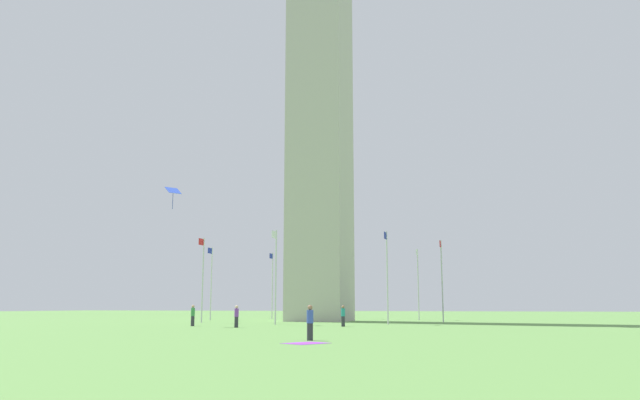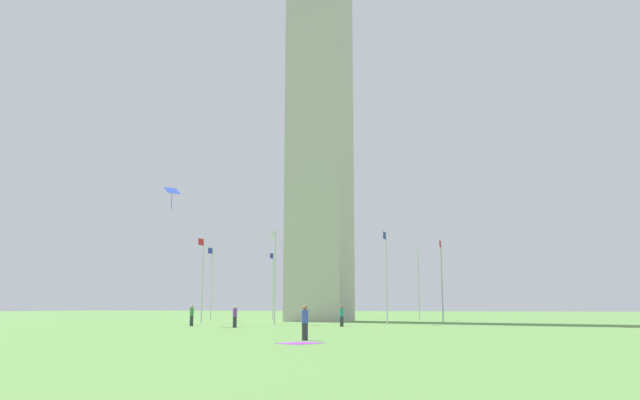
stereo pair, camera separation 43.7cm
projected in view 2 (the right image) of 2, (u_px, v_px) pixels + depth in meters
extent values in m
plane|color=#609347|center=(320.00, 321.00, 66.30)|extent=(260.00, 260.00, 0.00)
cube|color=#B7B2A8|center=(320.00, 101.00, 70.46)|extent=(6.16, 6.16, 49.30)
cylinder|color=silver|center=(275.00, 277.00, 54.75)|extent=(0.14, 0.14, 8.30)
cube|color=white|center=(273.00, 234.00, 54.86)|extent=(1.00, 0.03, 0.64)
cylinder|color=silver|center=(386.00, 277.00, 55.56)|extent=(0.14, 0.14, 8.30)
cube|color=#1E2D99|center=(384.00, 236.00, 55.67)|extent=(1.00, 0.03, 0.64)
cylinder|color=silver|center=(442.00, 281.00, 63.07)|extent=(0.14, 0.14, 8.30)
cube|color=red|center=(440.00, 244.00, 63.17)|extent=(1.00, 0.03, 0.64)
cylinder|color=silver|center=(419.00, 284.00, 72.88)|extent=(0.14, 0.14, 8.30)
cube|color=white|center=(417.00, 252.00, 72.98)|extent=(1.00, 0.03, 0.64)
cylinder|color=silver|center=(351.00, 286.00, 79.25)|extent=(0.14, 0.14, 8.30)
cube|color=red|center=(350.00, 257.00, 79.35)|extent=(1.00, 0.03, 0.64)
cylinder|color=silver|center=(273.00, 286.00, 78.44)|extent=(0.14, 0.14, 8.30)
cube|color=#1E2D99|center=(272.00, 256.00, 78.55)|extent=(1.00, 0.03, 0.64)
cylinder|color=silver|center=(212.00, 283.00, 70.93)|extent=(0.14, 0.14, 8.30)
cube|color=#1E2D99|center=(210.00, 251.00, 71.04)|extent=(1.00, 0.03, 0.64)
cylinder|color=silver|center=(202.00, 280.00, 61.12)|extent=(0.14, 0.14, 8.30)
cube|color=red|center=(201.00, 242.00, 61.23)|extent=(1.00, 0.03, 0.64)
cylinder|color=#2D2D38|center=(305.00, 332.00, 29.34)|extent=(0.29, 0.29, 0.80)
cylinder|color=#3851B2|center=(305.00, 317.00, 29.46)|extent=(0.32, 0.32, 0.62)
sphere|color=#936B4C|center=(305.00, 307.00, 29.53)|extent=(0.24, 0.24, 0.24)
cylinder|color=#2D2D38|center=(235.00, 322.00, 46.81)|extent=(0.29, 0.29, 0.80)
cylinder|color=purple|center=(235.00, 313.00, 46.93)|extent=(0.32, 0.32, 0.62)
sphere|color=beige|center=(235.00, 307.00, 47.00)|extent=(0.24, 0.24, 0.24)
cylinder|color=#2D2D38|center=(191.00, 321.00, 50.31)|extent=(0.29, 0.29, 0.80)
cylinder|color=#388C47|center=(192.00, 312.00, 50.43)|extent=(0.32, 0.32, 0.66)
sphere|color=tan|center=(192.00, 306.00, 50.51)|extent=(0.24, 0.24, 0.24)
cylinder|color=#2D2D38|center=(342.00, 321.00, 49.05)|extent=(0.29, 0.29, 0.80)
cylinder|color=teal|center=(342.00, 312.00, 49.17)|extent=(0.32, 0.32, 0.62)
sphere|color=#936B4C|center=(342.00, 307.00, 49.24)|extent=(0.24, 0.24, 0.24)
cube|color=blue|center=(172.00, 191.00, 52.22)|extent=(1.48, 1.44, 0.64)
cylinder|color=#233C9D|center=(172.00, 201.00, 52.07)|extent=(0.04, 0.04, 1.36)
cube|color=purple|center=(300.00, 343.00, 27.07)|extent=(2.25, 2.08, 0.01)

